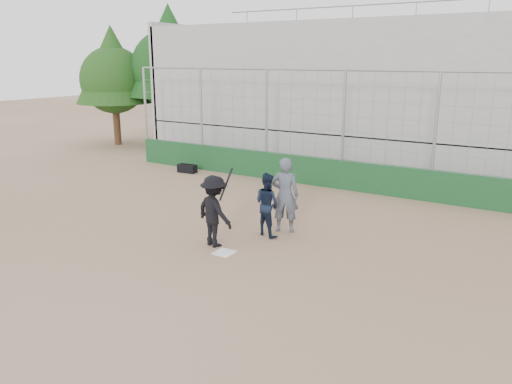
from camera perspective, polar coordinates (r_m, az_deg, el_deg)
The scene contains 10 objects.
ground at distance 11.68m, azimuth -3.63°, elevation -6.98°, with size 90.00×90.00×0.00m, color brown.
home_plate at distance 11.67m, azimuth -3.63°, elevation -6.93°, with size 0.44×0.44×0.02m, color white.
backstop at distance 17.36m, azimuth 9.75°, elevation 3.47°, with size 18.10×0.25×4.04m.
bleachers at distance 21.75m, azimuth 15.00°, elevation 10.71°, with size 20.25×6.70×6.98m.
tree_left at distance 26.30m, azimuth -9.82°, elevation 14.85°, with size 4.48×4.48×7.00m.
tree_right at distance 26.97m, azimuth -16.02°, elevation 13.16°, with size 3.84×3.84×6.00m.
batter_at_plate at distance 11.88m, azimuth -4.79°, elevation -2.18°, with size 1.25×0.93×1.88m.
catcher_crouched at distance 12.62m, azimuth 1.23°, elevation -2.59°, with size 0.96×0.86×1.11m.
umpire at distance 12.83m, azimuth 3.31°, elevation -0.77°, with size 0.72×0.47×1.77m, color #49505C.
equipment_bag at distance 19.91m, azimuth -7.87°, elevation 2.68°, with size 0.78×0.38×0.37m.
Camera 1 is at (6.29, -8.82, 4.37)m, focal length 35.00 mm.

